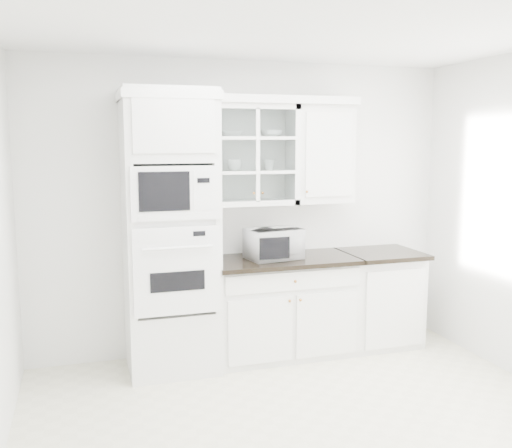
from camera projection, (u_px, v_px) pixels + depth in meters
name	position (u px, v px, depth m)	size (l,w,h in m)	color
ground	(315.00, 432.00, 3.89)	(4.00, 3.50, 0.01)	beige
room_shell	(295.00, 169.00, 4.04)	(4.00, 3.50, 2.70)	white
oven_column	(170.00, 233.00, 4.84)	(0.76, 0.68, 2.40)	white
base_cabinet_run	(282.00, 306.00, 5.28)	(1.32, 0.67, 0.92)	white
extra_base_cabinet	(379.00, 297.00, 5.57)	(0.72, 0.67, 0.92)	white
upper_cabinet_glass	(252.00, 155.00, 5.13)	(0.80, 0.33, 0.90)	white
upper_cabinet_solid	(321.00, 154.00, 5.33)	(0.55, 0.33, 0.90)	white
crown_molding	(242.00, 100.00, 5.01)	(2.14, 0.38, 0.07)	white
countertop_microwave	(273.00, 243.00, 5.15)	(0.47, 0.39, 0.27)	white
bowl_a	(230.00, 134.00, 5.05)	(0.21, 0.21, 0.05)	white
bowl_b	(271.00, 134.00, 5.16)	(0.20, 0.20, 0.06)	white
cup_a	(235.00, 165.00, 5.09)	(0.13, 0.13, 0.10)	white
cup_b	(269.00, 165.00, 5.21)	(0.11, 0.11, 0.10)	white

